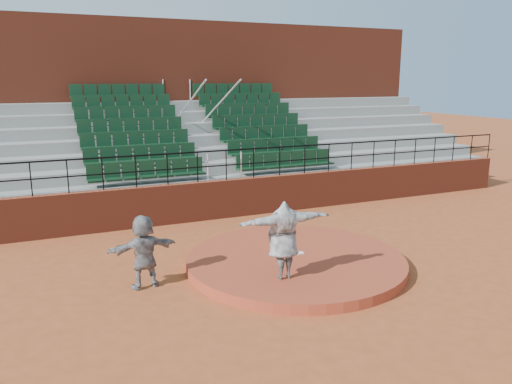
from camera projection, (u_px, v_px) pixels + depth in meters
ground at (295, 266)px, 12.64m from camera, size 90.00×90.00×0.00m
pitchers_mound at (295, 261)px, 12.61m from camera, size 5.50×5.50×0.25m
pitching_rubber at (293, 254)px, 12.71m from camera, size 0.60×0.15×0.03m
boundary_wall at (227, 198)px, 16.96m from camera, size 24.00×0.30×1.30m
wall_railing at (226, 158)px, 16.66m from camera, size 24.04×0.05×1.03m
seating_deck at (195, 160)px, 20.04m from camera, size 24.00×5.97×4.63m
press_box_facade at (169, 102)px, 23.11m from camera, size 24.00×3.00×7.10m
pitcher at (283, 240)px, 11.07m from camera, size 2.20×0.63×1.78m
fielder at (144, 251)px, 11.19m from camera, size 1.61×0.63×1.70m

